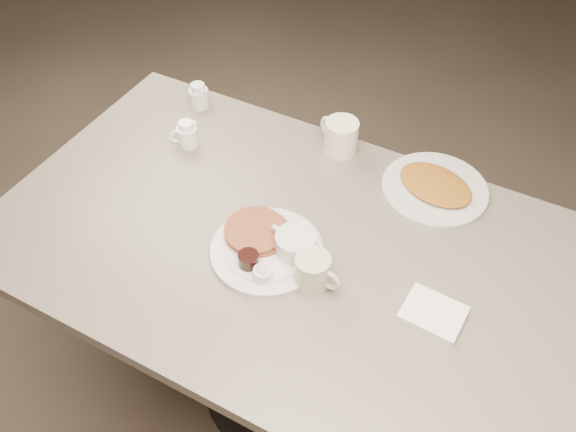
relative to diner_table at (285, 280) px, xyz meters
The scene contains 8 objects.
diner_table is the anchor object (origin of this frame).
main_plate 0.20m from the diner_table, 104.03° to the right, with size 0.36×0.31×0.07m.
coffee_mug_near 0.26m from the diner_table, 34.94° to the right, with size 0.12×0.09×0.09m.
napkin 0.44m from the diner_table, ahead, with size 0.14×0.12×0.02m.
coffee_mug_far 0.44m from the diner_table, 93.42° to the left, with size 0.15×0.13×0.10m.
creamer_left 0.51m from the diner_table, 155.50° to the left, with size 0.08×0.08×0.08m.
creamer_right 0.66m from the diner_table, 143.79° to the left, with size 0.08×0.06×0.08m.
hash_plate 0.48m from the diner_table, 51.24° to the left, with size 0.36×0.36×0.04m.
Camera 1 is at (0.46, -0.85, 1.89)m, focal length 36.73 mm.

